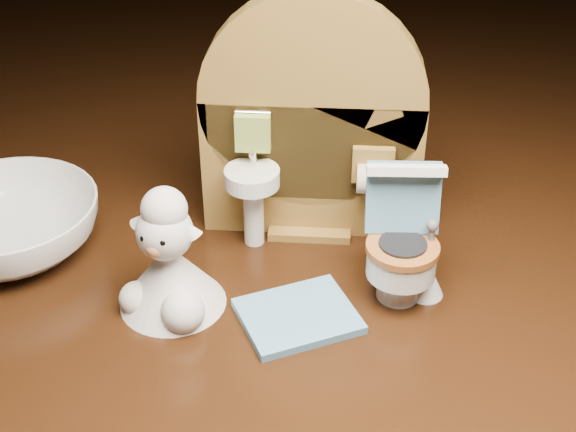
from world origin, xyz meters
name	(u,v)px	position (x,y,z in m)	size (l,w,h in m)	color
backdrop_panel	(310,134)	(0.00, 0.06, 0.07)	(0.13, 0.05, 0.15)	olive
toy_toilet	(400,246)	(0.05, 0.01, 0.03)	(0.04, 0.05, 0.08)	white
bath_mat	(298,316)	(0.00, -0.02, 0.00)	(0.06, 0.05, 0.00)	#5990B0
toilet_brush	(426,275)	(0.07, 0.00, 0.01)	(0.02, 0.02, 0.05)	white
plush_lamb	(169,267)	(-0.07, -0.02, 0.03)	(0.06, 0.06, 0.07)	silver
ceramic_bowl	(8,226)	(-0.18, 0.03, 0.02)	(0.11, 0.11, 0.03)	white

